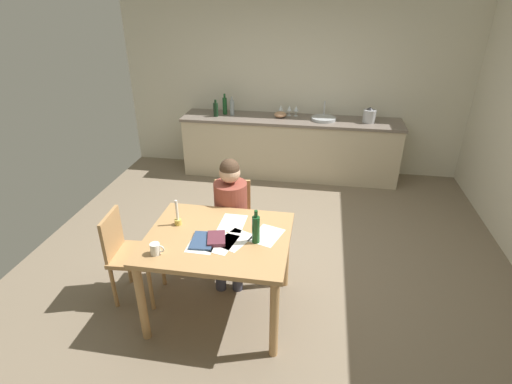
{
  "coord_description": "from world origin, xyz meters",
  "views": [
    {
      "loc": [
        0.44,
        -3.44,
        2.56
      ],
      "look_at": [
        -0.12,
        -0.12,
        0.85
      ],
      "focal_mm": 27.68,
      "sensor_mm": 36.0,
      "label": 1
    }
  ],
  "objects_px": {
    "book_cookery": "(216,239)",
    "sink_unit": "(324,118)",
    "wine_bottle_on_table": "(256,229)",
    "wine_glass_back_left": "(281,108)",
    "candlestick": "(178,218)",
    "bottle_oil": "(216,109)",
    "mixing_bowl": "(280,115)",
    "stovetop_kettle": "(369,115)",
    "wine_glass_by_kettle": "(289,108)",
    "book_magazine": "(203,241)",
    "person_seated": "(230,212)",
    "wine_glass_near_sink": "(296,109)",
    "chair_at_table": "(232,220)",
    "bottle_vinegar": "(225,106)",
    "chair_side_empty": "(128,252)",
    "dining_table": "(218,248)",
    "bottle_wine_red": "(232,107)",
    "coffee_mug": "(156,249)"
  },
  "relations": [
    {
      "from": "candlestick",
      "to": "wine_glass_back_left",
      "type": "height_order",
      "value": "wine_glass_back_left"
    },
    {
      "from": "candlestick",
      "to": "book_magazine",
      "type": "bearing_deg",
      "value": -37.55
    },
    {
      "from": "book_cookery",
      "to": "bottle_oil",
      "type": "height_order",
      "value": "bottle_oil"
    },
    {
      "from": "stovetop_kettle",
      "to": "wine_glass_near_sink",
      "type": "xyz_separation_m",
      "value": [
        -1.05,
        0.15,
        0.01
      ]
    },
    {
      "from": "candlestick",
      "to": "book_cookery",
      "type": "height_order",
      "value": "candlestick"
    },
    {
      "from": "chair_at_table",
      "to": "candlestick",
      "type": "height_order",
      "value": "candlestick"
    },
    {
      "from": "person_seated",
      "to": "sink_unit",
      "type": "height_order",
      "value": "person_seated"
    },
    {
      "from": "wine_glass_near_sink",
      "to": "bottle_vinegar",
      "type": "bearing_deg",
      "value": -175.65
    },
    {
      "from": "bottle_oil",
      "to": "stovetop_kettle",
      "type": "relative_size",
      "value": 1.13
    },
    {
      "from": "person_seated",
      "to": "wine_bottle_on_table",
      "type": "relative_size",
      "value": 4.16
    },
    {
      "from": "bottle_wine_red",
      "to": "mixing_bowl",
      "type": "distance_m",
      "value": 0.73
    },
    {
      "from": "sink_unit",
      "to": "stovetop_kettle",
      "type": "bearing_deg",
      "value": -0.37
    },
    {
      "from": "wine_bottle_on_table",
      "to": "mixing_bowl",
      "type": "relative_size",
      "value": 1.58
    },
    {
      "from": "book_cookery",
      "to": "wine_bottle_on_table",
      "type": "bearing_deg",
      "value": -8.0
    },
    {
      "from": "coffee_mug",
      "to": "book_magazine",
      "type": "height_order",
      "value": "coffee_mug"
    },
    {
      "from": "book_cookery",
      "to": "chair_side_empty",
      "type": "bearing_deg",
      "value": 158.8
    },
    {
      "from": "candlestick",
      "to": "bottle_oil",
      "type": "height_order",
      "value": "bottle_oil"
    },
    {
      "from": "person_seated",
      "to": "book_magazine",
      "type": "bearing_deg",
      "value": -95.86
    },
    {
      "from": "coffee_mug",
      "to": "mixing_bowl",
      "type": "relative_size",
      "value": 0.62
    },
    {
      "from": "candlestick",
      "to": "bottle_wine_red",
      "type": "height_order",
      "value": "bottle_wine_red"
    },
    {
      "from": "coffee_mug",
      "to": "bottle_wine_red",
      "type": "relative_size",
      "value": 0.41
    },
    {
      "from": "person_seated",
      "to": "coffee_mug",
      "type": "bearing_deg",
      "value": -112.54
    },
    {
      "from": "wine_glass_back_left",
      "to": "coffee_mug",
      "type": "bearing_deg",
      "value": -99.01
    },
    {
      "from": "mixing_bowl",
      "to": "stovetop_kettle",
      "type": "height_order",
      "value": "stovetop_kettle"
    },
    {
      "from": "candlestick",
      "to": "wine_bottle_on_table",
      "type": "bearing_deg",
      "value": -11.98
    },
    {
      "from": "bottle_oil",
      "to": "stovetop_kettle",
      "type": "distance_m",
      "value": 2.23
    },
    {
      "from": "bottle_oil",
      "to": "chair_at_table",
      "type": "bearing_deg",
      "value": -71.69
    },
    {
      "from": "wine_glass_back_left",
      "to": "wine_glass_by_kettle",
      "type": "bearing_deg",
      "value": 0.0
    },
    {
      "from": "chair_side_empty",
      "to": "wine_glass_near_sink",
      "type": "height_order",
      "value": "wine_glass_near_sink"
    },
    {
      "from": "wine_bottle_on_table",
      "to": "book_cookery",
      "type": "bearing_deg",
      "value": -173.88
    },
    {
      "from": "book_magazine",
      "to": "bottle_oil",
      "type": "relative_size",
      "value": 1.03
    },
    {
      "from": "sink_unit",
      "to": "mixing_bowl",
      "type": "relative_size",
      "value": 1.97
    },
    {
      "from": "wine_bottle_on_table",
      "to": "wine_glass_back_left",
      "type": "relative_size",
      "value": 1.87
    },
    {
      "from": "book_magazine",
      "to": "bottle_oil",
      "type": "bearing_deg",
      "value": 98.4
    },
    {
      "from": "wine_bottle_on_table",
      "to": "wine_glass_near_sink",
      "type": "relative_size",
      "value": 1.87
    },
    {
      "from": "bottle_wine_red",
      "to": "wine_glass_back_left",
      "type": "relative_size",
      "value": 1.8
    },
    {
      "from": "dining_table",
      "to": "book_cookery",
      "type": "distance_m",
      "value": 0.14
    },
    {
      "from": "chair_at_table",
      "to": "wine_glass_by_kettle",
      "type": "height_order",
      "value": "wine_glass_by_kettle"
    },
    {
      "from": "person_seated",
      "to": "wine_glass_back_left",
      "type": "distance_m",
      "value": 2.65
    },
    {
      "from": "candlestick",
      "to": "bottle_oil",
      "type": "bearing_deg",
      "value": 98.19
    },
    {
      "from": "coffee_mug",
      "to": "sink_unit",
      "type": "height_order",
      "value": "sink_unit"
    },
    {
      "from": "chair_side_empty",
      "to": "book_magazine",
      "type": "xyz_separation_m",
      "value": [
        0.75,
        -0.14,
        0.3
      ]
    },
    {
      "from": "wine_glass_by_kettle",
      "to": "dining_table",
      "type": "bearing_deg",
      "value": -95.04
    },
    {
      "from": "candlestick",
      "to": "wine_glass_back_left",
      "type": "distance_m",
      "value": 3.13
    },
    {
      "from": "dining_table",
      "to": "wine_glass_near_sink",
      "type": "xyz_separation_m",
      "value": [
        0.39,
        3.21,
        0.35
      ]
    },
    {
      "from": "book_cookery",
      "to": "chair_at_table",
      "type": "bearing_deg",
      "value": 79.74
    },
    {
      "from": "book_magazine",
      "to": "wine_bottle_on_table",
      "type": "relative_size",
      "value": 0.89
    },
    {
      "from": "book_cookery",
      "to": "sink_unit",
      "type": "xyz_separation_m",
      "value": [
        0.8,
        3.12,
        0.13
      ]
    },
    {
      "from": "book_cookery",
      "to": "bottle_oil",
      "type": "distance_m",
      "value": 3.15
    },
    {
      "from": "bottle_vinegar",
      "to": "stovetop_kettle",
      "type": "distance_m",
      "value": 2.13
    }
  ]
}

